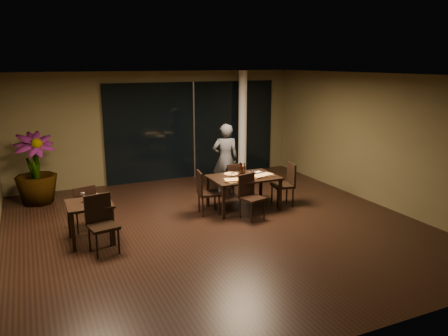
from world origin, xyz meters
TOP-DOWN VIEW (x-y plane):
  - ground at (0.00, 0.00)m, footprint 8.00×8.00m
  - wall_back at (0.00, 4.05)m, footprint 8.00×0.10m
  - wall_front at (0.00, -4.05)m, footprint 8.00×0.10m
  - wall_right at (4.05, 0.00)m, footprint 0.10×8.00m
  - ceiling at (0.00, 0.00)m, footprint 8.00×8.00m
  - window_panel at (1.00, 3.96)m, footprint 5.00×0.06m
  - column at (2.40, 3.65)m, footprint 0.24×0.24m
  - main_table at (1.00, 0.80)m, footprint 1.50×1.00m
  - side_table at (-2.40, 0.30)m, footprint 0.80×0.80m
  - chair_main_far at (1.10, 1.60)m, footprint 0.44×0.44m
  - chair_main_near at (0.86, 0.22)m, footprint 0.53×0.53m
  - chair_main_left at (0.08, 0.83)m, footprint 0.51×0.51m
  - chair_main_right at (2.02, 0.64)m, footprint 0.53×0.53m
  - chair_side_far at (-2.44, 0.90)m, footprint 0.52×0.52m
  - chair_side_near at (-2.28, -0.21)m, footprint 0.55×0.55m
  - diner at (1.11, 2.02)m, footprint 0.68×0.53m
  - potted_plant at (-3.22, 3.13)m, footprint 1.07×1.07m
  - pizza_board_left at (0.69, 0.53)m, footprint 0.56×0.39m
  - pizza_board_right at (1.38, 0.64)m, footprint 0.60×0.37m
  - oblong_pizza_left at (0.69, 0.53)m, footprint 0.54×0.35m
  - oblong_pizza_right at (1.38, 0.64)m, footprint 0.52×0.34m
  - round_pizza at (0.83, 1.09)m, footprint 0.31×0.31m
  - bottle_a at (0.97, 0.85)m, footprint 0.07×0.07m
  - bottle_b at (1.02, 0.81)m, footprint 0.07×0.07m
  - bottle_c at (0.96, 0.89)m, footprint 0.07×0.07m
  - tumbler_left at (0.77, 0.87)m, footprint 0.08×0.08m
  - tumbler_right at (1.24, 0.92)m, footprint 0.07×0.07m
  - napkin_near at (1.57, 0.74)m, footprint 0.19×0.11m
  - napkin_far at (1.49, 1.01)m, footprint 0.20×0.15m
  - wine_glass_a at (-2.49, 0.38)m, footprint 0.08×0.08m
  - wine_glass_b at (-2.24, 0.27)m, footprint 0.07×0.07m
  - side_napkin at (-2.32, 0.08)m, footprint 0.20×0.15m

SIDE VIEW (x-z plane):
  - ground at x=0.00m, z-range 0.00..0.00m
  - chair_main_far at x=1.10m, z-range 0.05..0.93m
  - chair_side_far at x=-2.44m, z-range 0.05..0.98m
  - chair_main_near at x=0.86m, z-range 0.05..0.99m
  - chair_main_left at x=0.08m, z-range 0.06..1.02m
  - chair_main_right at x=2.02m, z-range 0.06..1.04m
  - chair_side_near at x=-2.28m, z-range 0.06..1.07m
  - side_table at x=-2.40m, z-range 0.25..1.00m
  - main_table at x=1.00m, z-range 0.30..1.05m
  - pizza_board_left at x=0.69m, z-range 0.75..0.76m
  - pizza_board_right at x=1.38m, z-range 0.75..0.76m
  - round_pizza at x=0.83m, z-range 0.75..0.76m
  - napkin_near at x=1.57m, z-range 0.75..0.76m
  - napkin_far at x=1.49m, z-range 0.75..0.76m
  - side_napkin at x=-2.32m, z-range 0.75..0.76m
  - oblong_pizza_left at x=0.69m, z-range 0.77..0.78m
  - oblong_pizza_right at x=1.38m, z-range 0.77..0.78m
  - tumbler_right at x=1.24m, z-range 0.75..0.83m
  - tumbler_left at x=0.77m, z-range 0.75..0.85m
  - wine_glass_b at x=-2.24m, z-range 0.75..0.91m
  - potted_plant at x=-3.22m, z-range 0.00..1.67m
  - wine_glass_a at x=-2.49m, z-range 0.75..0.93m
  - diner at x=1.11m, z-range 0.00..1.77m
  - bottle_a at x=0.97m, z-range 0.75..1.05m
  - bottle_c at x=0.96m, z-range 0.75..1.06m
  - bottle_b at x=1.02m, z-range 0.75..1.06m
  - window_panel at x=1.00m, z-range 0.00..2.70m
  - wall_back at x=0.00m, z-range 0.00..3.00m
  - wall_front at x=0.00m, z-range 0.00..3.00m
  - wall_right at x=4.05m, z-range 0.00..3.00m
  - column at x=2.40m, z-range 0.00..3.00m
  - ceiling at x=0.00m, z-range 3.00..3.04m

